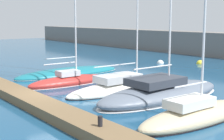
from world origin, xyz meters
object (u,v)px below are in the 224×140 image
Objects in this scene: sailboat_ivory_third at (126,86)px; mooring_buoy_white at (160,63)px; sailboat_sand_fifth at (197,114)px; dock_bollard at (100,121)px; mooring_buoy_yellow at (200,64)px; sailboat_red_second at (69,81)px; sailboat_teal_nearest at (69,72)px; sailboat_slate_fourth at (162,92)px.

sailboat_ivory_third is 14.33m from mooring_buoy_white.
dock_bollard is at bearing 170.65° from sailboat_sand_fifth.
mooring_buoy_white is 4.27m from mooring_buoy_yellow.
mooring_buoy_white is at bearing 33.45° from sailboat_ivory_third.
sailboat_red_second is at bearing 117.92° from sailboat_ivory_third.
mooring_buoy_white is (-15.65, 13.59, -0.32)m from sailboat_sand_fifth.
mooring_buoy_white is 1.72× the size of dock_bollard.
sailboat_teal_nearest is 15.00m from mooring_buoy_yellow.
sailboat_ivory_third is at bearing -60.92° from sailboat_red_second.
sailboat_ivory_third is 27.33× the size of mooring_buoy_white.
sailboat_sand_fifth is at bearing -105.04° from sailboat_ivory_third.
mooring_buoy_white is at bearing 49.02° from sailboat_sand_fifth.
sailboat_ivory_third is at bearing -55.22° from mooring_buoy_white.
sailboat_ivory_third is at bearing -91.45° from sailboat_teal_nearest.
sailboat_slate_fourth is at bearing -45.49° from mooring_buoy_white.
sailboat_red_second is 14.61m from mooring_buoy_white.
sailboat_red_second is 11.61m from dock_bollard.
dock_bollard is (6.63, -6.94, 0.51)m from sailboat_ivory_third.
sailboat_sand_fifth is (11.44, 0.40, 0.02)m from sailboat_red_second.
sailboat_ivory_third is 9.61m from dock_bollard.
sailboat_slate_fourth reaches higher than mooring_buoy_yellow.
sailboat_sand_fifth is 21.79× the size of mooring_buoy_white.
mooring_buoy_yellow is at bearing 118.58° from dock_bollard.
mooring_buoy_yellow is at bearing -10.80° from sailboat_teal_nearest.
dock_bollard is (10.59, -4.72, 0.43)m from sailboat_red_second.
mooring_buoy_yellow is at bearing 18.13° from sailboat_ivory_third.
sailboat_sand_fifth is (4.14, -1.88, -0.07)m from sailboat_slate_fourth.
dock_bollard reaches higher than mooring_buoy_white.
sailboat_slate_fourth is (3.34, 0.06, 0.16)m from sailboat_ivory_third.
sailboat_red_second is at bearing 91.99° from sailboat_sand_fifth.
dock_bollard reaches higher than mooring_buoy_yellow.
sailboat_red_second is 0.77× the size of sailboat_sand_fifth.
sailboat_teal_nearest is 1.05× the size of sailboat_sand_fifth.
sailboat_ivory_third is 1.02× the size of sailboat_slate_fourth.
sailboat_red_second is at bearing -73.25° from mooring_buoy_white.
sailboat_slate_fourth reaches higher than sailboat_sand_fifth.
sailboat_teal_nearest is 0.84× the size of sailboat_ivory_third.
sailboat_teal_nearest is 21.41× the size of mooring_buoy_yellow.
sailboat_teal_nearest reaches higher than sailboat_sand_fifth.
mooring_buoy_yellow is (-1.30, 17.12, -0.30)m from sailboat_red_second.
sailboat_teal_nearest is at bearing 87.59° from sailboat_ivory_third.
mooring_buoy_white is at bearing 42.92° from sailboat_slate_fourth.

